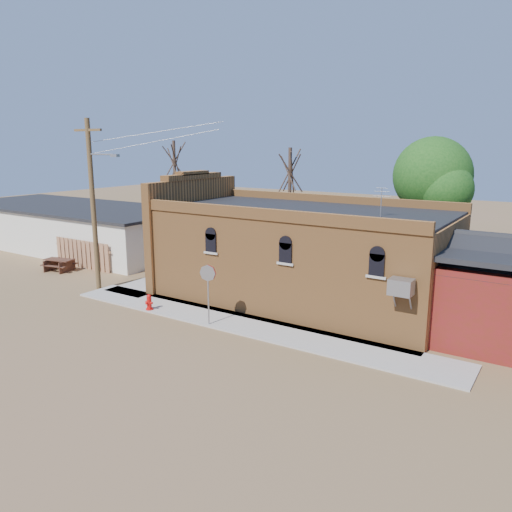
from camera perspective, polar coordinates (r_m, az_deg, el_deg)
The scene contains 14 objects.
ground at distance 22.13m, azimuth -6.11°, elevation -7.76°, with size 120.00×120.00×0.00m, color brown.
sidewalk_south at distance 21.94m, azimuth -1.54°, elevation -7.76°, with size 19.00×2.20×0.08m, color #9E9991.
sidewalk_west at distance 30.39m, azimuth -8.24°, elevation -2.07°, with size 2.60×10.00×0.08m, color #9E9991.
brick_bar at distance 25.00m, azimuth 4.67°, elevation 0.24°, with size 16.40×7.97×6.30m.
storage_building at distance 40.62m, azimuth -20.06°, elevation 3.24°, with size 20.40×8.40×3.17m.
wood_fence at distance 33.38m, azimuth -19.24°, elevation 0.19°, with size 5.20×0.10×1.80m, color #A46E4A, non-canonical shape.
utility_pole at distance 27.57m, azimuth -18.08°, elevation 5.95°, with size 3.12×0.26×9.00m.
tree_bare_near at distance 33.28m, azimuth 3.90°, elevation 9.63°, with size 2.80×2.80×7.65m.
tree_bare_far at distance 40.53m, azimuth -9.32°, elevation 10.59°, with size 2.80×2.80×8.16m.
tree_leafy at distance 30.44m, azimuth 19.51°, elevation 8.62°, with size 4.40×4.40×8.15m.
fire_hydrant at distance 24.04m, azimuth -12.12°, elevation -5.17°, with size 0.43×0.40×0.75m.
stop_sign at distance 21.27m, azimuth -5.51°, elevation -2.61°, with size 0.70×0.27×2.64m.
trash_barrel at distance 29.34m, azimuth -7.31°, elevation -1.70°, with size 0.51×0.51×0.78m, color navy.
picnic_table at distance 33.25m, azimuth -21.57°, elevation -0.76°, with size 2.05×1.70×0.75m.
Camera 1 is at (13.19, -16.03, 7.68)m, focal length 35.00 mm.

